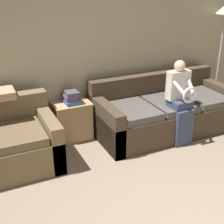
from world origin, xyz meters
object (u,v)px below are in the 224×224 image
at_px(side_shelf, 72,120).
at_px(book_stack, 71,97).
at_px(child_left_seated, 181,100).
at_px(couch_main, 164,112).
at_px(floor_lamp, 224,22).

height_order(side_shelf, book_stack, book_stack).
height_order(child_left_seated, book_stack, child_left_seated).
relative_size(child_left_seated, side_shelf, 2.10).
bearing_deg(couch_main, book_stack, 166.35).
bearing_deg(floor_lamp, side_shelf, 179.24).
bearing_deg(side_shelf, couch_main, -13.62).
relative_size(side_shelf, floor_lamp, 0.31).
bearing_deg(floor_lamp, child_left_seated, -151.38).
distance_m(couch_main, floor_lamp, 1.84).
bearing_deg(couch_main, child_left_seated, -92.67).
bearing_deg(side_shelf, book_stack, -3.67).
bearing_deg(floor_lamp, couch_main, -166.91).
bearing_deg(child_left_seated, couch_main, 87.33).
distance_m(book_stack, floor_lamp, 2.85).
bearing_deg(side_shelf, floor_lamp, -0.76).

